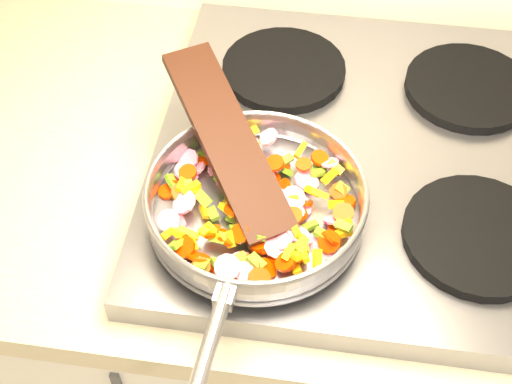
# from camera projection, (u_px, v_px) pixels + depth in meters

# --- Properties ---
(cooktop) EXTENTS (0.60, 0.60, 0.04)m
(cooktop) POSITION_uv_depth(u_px,v_px,m) (369.00, 158.00, 1.02)
(cooktop) COLOR #939399
(cooktop) RESTS_ON counter_top
(grate_fl) EXTENTS (0.19, 0.19, 0.02)m
(grate_fl) POSITION_uv_depth(u_px,v_px,m) (257.00, 210.00, 0.92)
(grate_fl) COLOR black
(grate_fl) RESTS_ON cooktop
(grate_fr) EXTENTS (0.19, 0.19, 0.02)m
(grate_fr) POSITION_uv_depth(u_px,v_px,m) (478.00, 236.00, 0.89)
(grate_fr) COLOR black
(grate_fr) RESTS_ON cooktop
(grate_bl) EXTENTS (0.19, 0.19, 0.02)m
(grate_bl) POSITION_uv_depth(u_px,v_px,m) (284.00, 69.00, 1.10)
(grate_bl) COLOR black
(grate_bl) RESTS_ON cooktop
(grate_br) EXTENTS (0.19, 0.19, 0.02)m
(grate_br) POSITION_uv_depth(u_px,v_px,m) (468.00, 87.00, 1.07)
(grate_br) COLOR black
(grate_br) RESTS_ON cooktop
(saute_pan) EXTENTS (0.31, 0.48, 0.05)m
(saute_pan) POSITION_uv_depth(u_px,v_px,m) (255.00, 202.00, 0.88)
(saute_pan) COLOR #9E9EA5
(saute_pan) RESTS_ON grate_fl
(vegetable_heap) EXTENTS (0.26, 0.25, 0.05)m
(vegetable_heap) POSITION_uv_depth(u_px,v_px,m) (254.00, 207.00, 0.89)
(vegetable_heap) COLOR #60931B
(vegetable_heap) RESTS_ON saute_pan
(wooden_spatula) EXTENTS (0.21, 0.28, 0.08)m
(wooden_spatula) POSITION_uv_depth(u_px,v_px,m) (227.00, 139.00, 0.91)
(wooden_spatula) COLOR black
(wooden_spatula) RESTS_ON saute_pan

